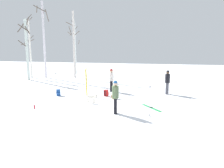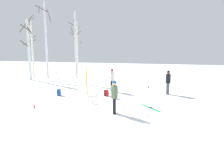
% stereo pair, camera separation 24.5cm
% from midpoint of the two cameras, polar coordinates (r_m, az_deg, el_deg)
% --- Properties ---
extents(ground_plane, '(60.00, 60.00, 0.00)m').
position_cam_midpoint_polar(ground_plane, '(11.93, -4.89, -6.70)').
color(ground_plane, white).
extents(person_0, '(0.34, 0.52, 1.72)m').
position_cam_midpoint_polar(person_0, '(16.27, -0.60, 1.43)').
color(person_0, black).
rests_on(person_0, ground_plane).
extents(person_1, '(0.34, 0.51, 1.72)m').
position_cam_midpoint_polar(person_1, '(10.97, 0.25, -2.86)').
color(person_1, black).
rests_on(person_1, ground_plane).
extents(person_2, '(0.34, 0.49, 1.72)m').
position_cam_midpoint_polar(person_2, '(15.84, 13.92, 0.88)').
color(person_2, '#4C4C56').
rests_on(person_2, ground_plane).
extents(dog, '(0.88, 0.37, 0.57)m').
position_cam_midpoint_polar(dog, '(13.06, -5.95, -3.47)').
color(dog, beige).
rests_on(dog, ground_plane).
extents(ski_pair_planted_0, '(0.06, 0.23, 1.93)m').
position_cam_midpoint_polar(ski_pair_planted_0, '(14.97, -7.21, 0.49)').
color(ski_pair_planted_0, yellow).
rests_on(ski_pair_planted_0, ground_plane).
extents(ski_pair_lying_0, '(1.18, 1.39, 0.05)m').
position_cam_midpoint_polar(ski_pair_lying_0, '(12.35, 9.74, -6.18)').
color(ski_pair_lying_0, green).
rests_on(ski_pair_lying_0, ground_plane).
extents(ski_poles_0, '(0.07, 0.23, 1.55)m').
position_cam_midpoint_polar(ski_poles_0, '(10.64, 9.19, -4.28)').
color(ski_poles_0, '#B2B2BC').
rests_on(ski_poles_0, ground_plane).
extents(ski_poles_1, '(0.07, 0.27, 1.53)m').
position_cam_midpoint_polar(ski_poles_1, '(16.08, -14.88, 0.38)').
color(ski_poles_1, '#B2B2BC').
rests_on(ski_poles_1, ground_plane).
extents(backpack_0, '(0.34, 0.34, 0.44)m').
position_cam_midpoint_polar(backpack_0, '(14.89, -2.03, -2.40)').
color(backpack_0, red).
rests_on(backpack_0, ground_plane).
extents(backpack_1, '(0.32, 0.34, 0.44)m').
position_cam_midpoint_polar(backpack_1, '(15.50, -14.34, -2.22)').
color(backpack_1, '#1E4C99').
rests_on(backpack_1, ground_plane).
extents(backpack_2, '(0.31, 0.29, 0.44)m').
position_cam_midpoint_polar(backpack_2, '(14.22, -0.05, -3.00)').
color(backpack_2, '#99591E').
rests_on(backpack_2, ground_plane).
extents(water_bottle_0, '(0.08, 0.08, 0.22)m').
position_cam_midpoint_polar(water_bottle_0, '(12.80, -20.23, -5.64)').
color(water_bottle_0, red).
rests_on(water_bottle_0, ground_plane).
extents(water_bottle_1, '(0.07, 0.07, 0.23)m').
position_cam_midpoint_polar(water_bottle_1, '(14.41, -4.50, -3.28)').
color(water_bottle_1, silver).
rests_on(water_bottle_1, ground_plane).
extents(birch_tree_0, '(1.28, 1.22, 6.66)m').
position_cam_midpoint_polar(birch_tree_0, '(24.78, -21.03, 9.05)').
color(birch_tree_0, white).
rests_on(birch_tree_0, ground_plane).
extents(birch_tree_1, '(1.30, 1.35, 6.13)m').
position_cam_midpoint_polar(birch_tree_1, '(23.22, -21.79, 8.75)').
color(birch_tree_1, silver).
rests_on(birch_tree_1, ground_plane).
extents(birch_tree_2, '(1.45, 1.32, 7.90)m').
position_cam_midpoint_polar(birch_tree_2, '(24.23, -17.73, 11.29)').
color(birch_tree_2, silver).
rests_on(birch_tree_2, ground_plane).
extents(birch_tree_3, '(1.32, 1.09, 6.27)m').
position_cam_midpoint_polar(birch_tree_3, '(26.38, -9.86, 9.45)').
color(birch_tree_3, silver).
rests_on(birch_tree_3, ground_plane).
extents(birch_tree_4, '(1.35, 1.36, 6.92)m').
position_cam_midpoint_polar(birch_tree_4, '(23.58, -10.30, 10.28)').
color(birch_tree_4, silver).
rests_on(birch_tree_4, ground_plane).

